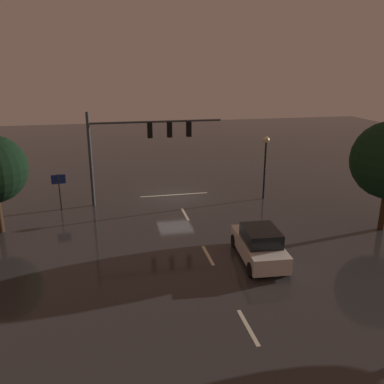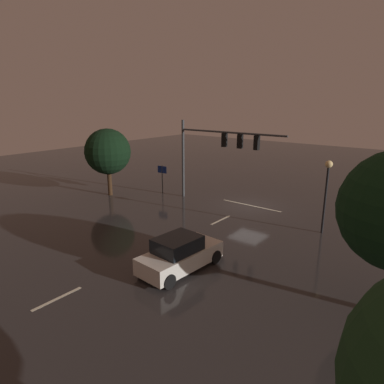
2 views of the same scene
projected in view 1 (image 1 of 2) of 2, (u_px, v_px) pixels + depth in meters
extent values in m
plane|color=#2D2B2B|center=(175.00, 196.00, 29.87)|extent=(80.00, 80.00, 0.00)
cylinder|color=#383A3D|center=(91.00, 160.00, 26.82)|extent=(0.22, 0.22, 6.32)
cylinder|color=#383A3D|center=(156.00, 122.00, 26.97)|extent=(8.83, 0.14, 0.14)
cube|color=black|center=(150.00, 130.00, 27.06)|extent=(0.32, 0.36, 1.00)
sphere|color=red|center=(149.00, 125.00, 27.14)|extent=(0.20, 0.20, 0.20)
sphere|color=black|center=(150.00, 130.00, 27.23)|extent=(0.20, 0.20, 0.20)
sphere|color=black|center=(150.00, 135.00, 27.33)|extent=(0.20, 0.20, 0.20)
cube|color=black|center=(169.00, 130.00, 27.32)|extent=(0.32, 0.36, 1.00)
sphere|color=red|center=(169.00, 125.00, 27.40)|extent=(0.20, 0.20, 0.20)
sphere|color=black|center=(169.00, 129.00, 27.50)|extent=(0.20, 0.20, 0.20)
sphere|color=black|center=(169.00, 134.00, 27.59)|extent=(0.20, 0.20, 0.20)
cube|color=black|center=(189.00, 129.00, 27.58)|extent=(0.32, 0.36, 1.00)
sphere|color=red|center=(188.00, 124.00, 27.66)|extent=(0.20, 0.20, 0.20)
sphere|color=black|center=(188.00, 129.00, 27.76)|extent=(0.20, 0.20, 0.20)
sphere|color=black|center=(188.00, 133.00, 27.86)|extent=(0.20, 0.20, 0.20)
cube|color=beige|center=(185.00, 214.00, 26.14)|extent=(0.16, 2.20, 0.01)
cube|color=beige|center=(208.00, 255.00, 20.54)|extent=(0.16, 2.20, 0.01)
cube|color=beige|center=(248.00, 327.00, 14.95)|extent=(0.16, 2.20, 0.01)
cube|color=beige|center=(174.00, 195.00, 30.04)|extent=(5.00, 0.16, 0.01)
cube|color=silver|center=(259.00, 248.00, 19.95)|extent=(2.09, 4.41, 0.80)
cube|color=black|center=(261.00, 236.00, 19.54)|extent=(1.74, 2.20, 0.68)
cylinder|color=black|center=(234.00, 241.00, 21.44)|extent=(0.27, 0.69, 0.68)
cylinder|color=black|center=(265.00, 239.00, 21.66)|extent=(0.27, 0.69, 0.68)
cylinder|color=black|center=(251.00, 270.00, 18.42)|extent=(0.27, 0.69, 0.68)
cylinder|color=black|center=(287.00, 267.00, 18.64)|extent=(0.27, 0.69, 0.68)
sphere|color=#F9EFC6|center=(236.00, 231.00, 21.85)|extent=(0.20, 0.20, 0.20)
sphere|color=#F9EFC6|center=(259.00, 229.00, 22.03)|extent=(0.20, 0.20, 0.20)
cylinder|color=black|center=(265.00, 171.00, 28.59)|extent=(0.14, 0.14, 4.07)
sphere|color=#F9D88C|center=(266.00, 140.00, 27.93)|extent=(0.44, 0.44, 0.44)
cylinder|color=#383A3D|center=(60.00, 192.00, 26.71)|extent=(0.09, 0.09, 2.42)
cube|color=navy|center=(58.00, 179.00, 26.45)|extent=(0.90, 0.16, 0.60)
cylinder|color=#382314|center=(383.00, 209.00, 23.43)|extent=(0.36, 0.36, 2.50)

